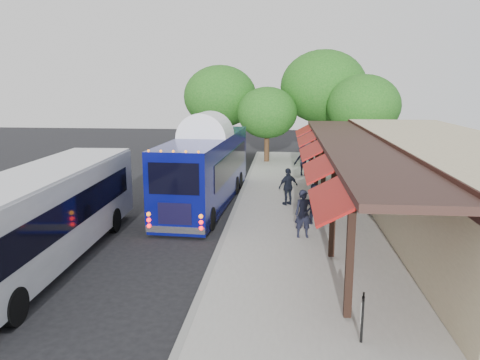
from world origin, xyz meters
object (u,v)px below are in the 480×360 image
at_px(ped_d, 304,160).
at_px(sign_board, 363,312).
at_px(ped_b, 313,204).
at_px(coach_bus, 206,165).
at_px(ped_c, 288,187).
at_px(ped_a, 304,214).
at_px(city_bus, 43,213).

height_order(ped_d, sign_board, ped_d).
bearing_deg(ped_b, coach_bus, -39.12).
height_order(ped_c, ped_d, ped_d).
distance_m(ped_b, sign_board, 8.89).
relative_size(ped_c, ped_d, 0.93).
bearing_deg(ped_d, coach_bus, 65.66).
bearing_deg(ped_a, coach_bus, 121.75).
height_order(ped_a, ped_d, ped_d).
distance_m(city_bus, ped_b, 9.96).
distance_m(city_bus, sign_board, 10.18).
bearing_deg(ped_d, ped_b, 100.91).
distance_m(ped_c, sign_board, 11.83).
bearing_deg(sign_board, ped_b, 104.64).
xyz_separation_m(city_bus, ped_b, (8.73, 4.75, -0.69)).
height_order(ped_b, ped_d, ped_d).
height_order(coach_bus, ped_d, coach_bus).
xyz_separation_m(coach_bus, ped_a, (4.41, -5.07, -0.84)).
distance_m(ped_a, ped_d, 11.94).
relative_size(coach_bus, sign_board, 10.37).
distance_m(ped_b, ped_d, 10.13).
bearing_deg(city_bus, coach_bus, 62.45).
relative_size(coach_bus, ped_b, 6.79).
xyz_separation_m(city_bus, ped_c, (7.75, 7.62, -0.64)).
distance_m(ped_a, ped_c, 4.69).
bearing_deg(sign_board, ped_d, 102.73).
xyz_separation_m(coach_bus, ped_d, (4.85, 6.86, -0.79)).
relative_size(ped_a, ped_c, 1.02).
relative_size(ped_b, ped_d, 0.87).
xyz_separation_m(ped_b, sign_board, (0.55, -8.87, -0.09)).
height_order(city_bus, ped_d, city_bus).
distance_m(ped_d, sign_board, 19.01).
relative_size(city_bus, ped_d, 6.03).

